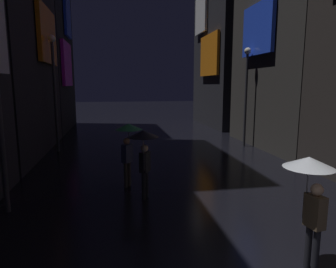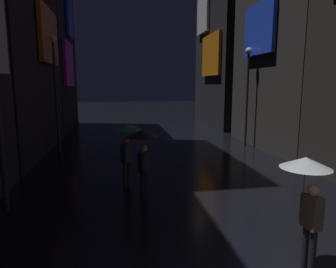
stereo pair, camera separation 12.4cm
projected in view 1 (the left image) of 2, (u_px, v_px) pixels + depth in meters
The scene contains 6 objects.
building_right_far at pixel (230, 44), 24.76m from camera, with size 4.25×8.10×13.51m.
pedestrian_midstreet_left_clear at pixel (311, 182), 5.37m from camera, with size 0.90×0.90×2.12m.
pedestrian_midstreet_centre_green at pixel (128, 137), 9.94m from camera, with size 0.90×0.90×2.12m.
pedestrian_far_right_black at pixel (144, 145), 8.62m from camera, with size 0.90×0.90×2.12m.
streetlamp_right_far at pixel (246, 85), 16.24m from camera, with size 0.36×0.36×5.36m.
streetlamp_left_far at pixel (54, 81), 14.84m from camera, with size 0.36×0.36×5.80m.
Camera 1 is at (-2.08, -2.29, 3.39)m, focal length 32.00 mm.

